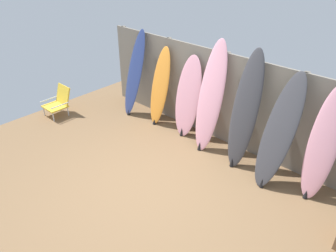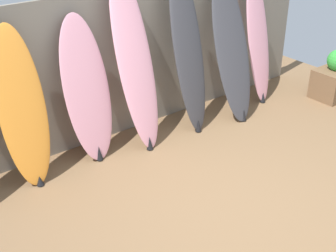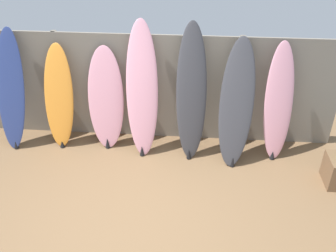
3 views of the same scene
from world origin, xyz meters
name	(u,v)px [view 3 (image 3 of 3)]	position (x,y,z in m)	size (l,w,h in m)	color
ground	(130,219)	(0.00, 0.00, 0.00)	(7.68, 7.68, 0.00)	brown
fence_back	(148,88)	(0.00, 2.01, 0.90)	(6.08, 0.11, 1.80)	gray
surfboard_navy_0	(11,91)	(-2.13, 1.65, 0.94)	(0.56, 0.65, 1.90)	navy
surfboard_orange_1	(59,97)	(-1.39, 1.69, 0.83)	(0.53, 0.51, 1.68)	orange
surfboard_pink_2	(106,100)	(-0.63, 1.71, 0.81)	(0.59, 0.44, 1.65)	pink
surfboard_pink_3	(142,91)	(-0.04, 1.64, 1.03)	(0.54, 0.66, 2.08)	pink
surfboard_charcoal_4	(191,94)	(0.71, 1.60, 1.03)	(0.50, 0.60, 2.09)	#38383D
surfboard_charcoal_5	(236,104)	(1.39, 1.53, 0.92)	(0.59, 0.78, 1.87)	#38383D
surfboard_pink_6	(278,104)	(2.03, 1.65, 0.90)	(0.48, 0.51, 1.82)	pink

